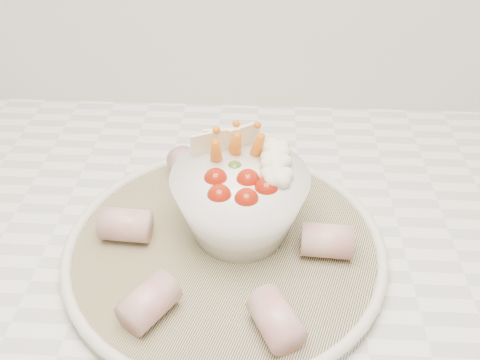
{
  "coord_description": "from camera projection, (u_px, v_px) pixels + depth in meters",
  "views": [
    {
      "loc": [
        -0.05,
        1.02,
        1.35
      ],
      "look_at": [
        -0.07,
        1.45,
        1.01
      ],
      "focal_mm": 40.0,
      "sensor_mm": 36.0,
      "label": 1
    }
  ],
  "objects": [
    {
      "name": "serving_platter",
      "position": [
        225.0,
        247.0,
        0.58
      ],
      "size": [
        0.43,
        0.43,
        0.02
      ],
      "color": "navy",
      "rests_on": "kitchen_counter"
    },
    {
      "name": "cured_meat_rolls",
      "position": [
        225.0,
        233.0,
        0.56
      ],
      "size": [
        0.27,
        0.28,
        0.04
      ],
      "color": "#AE504F",
      "rests_on": "serving_platter"
    },
    {
      "name": "veggie_bowl",
      "position": [
        241.0,
        200.0,
        0.57
      ],
      "size": [
        0.15,
        0.15,
        0.11
      ],
      "color": "white",
      "rests_on": "serving_platter"
    }
  ]
}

